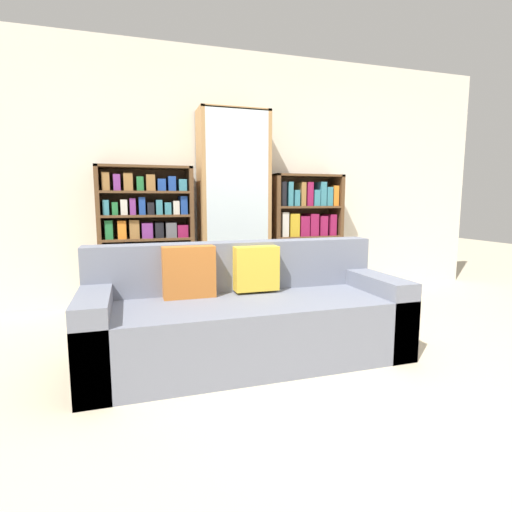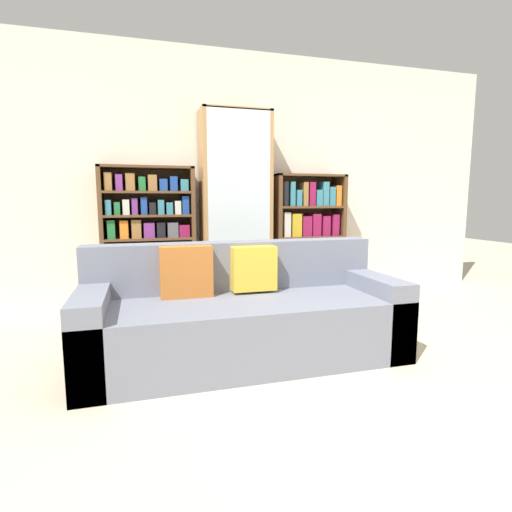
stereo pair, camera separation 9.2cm
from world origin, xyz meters
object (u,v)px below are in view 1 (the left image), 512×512
couch (246,317)px  bookshelf_left (147,240)px  display_cabinet (234,209)px  bookshelf_right (305,238)px  wine_bottle (286,295)px

couch → bookshelf_left: bookshelf_left is taller
bookshelf_left → display_cabinet: (0.91, -0.02, 0.31)m
couch → bookshelf_right: bookshelf_right is taller
bookshelf_left → wine_bottle: size_ratio=3.71×
wine_bottle → display_cabinet: bearing=128.2°
bookshelf_left → wine_bottle: bookshelf_left is taller
couch → display_cabinet: 1.72m
display_cabinet → wine_bottle: 1.08m
bookshelf_left → couch: bearing=-68.9°
display_cabinet → bookshelf_right: size_ratio=1.46×
couch → display_cabinet: display_cabinet is taller
couch → bookshelf_left: 1.71m
couch → display_cabinet: size_ratio=1.07×
bookshelf_right → wine_bottle: bearing=-129.6°
bookshelf_right → bookshelf_left: bearing=180.0°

